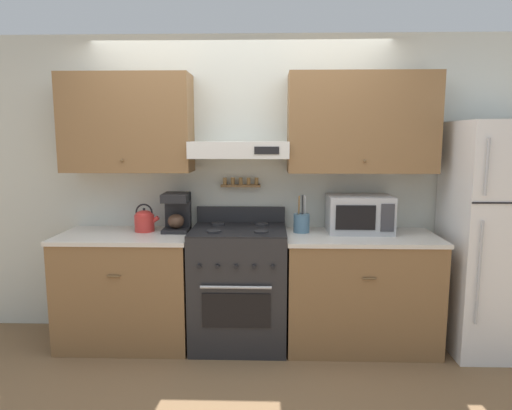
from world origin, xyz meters
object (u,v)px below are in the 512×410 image
stove_range (239,286)px  coffee_maker (177,212)px  utensil_crock (301,223)px  tea_kettle (145,220)px  microwave (359,214)px  refrigerator (493,238)px

stove_range → coffee_maker: 0.80m
coffee_maker → utensil_crock: bearing=-1.7°
tea_kettle → microwave: microwave is taller
utensil_crock → tea_kettle: bearing=-180.0°
stove_range → coffee_maker: bearing=165.8°
microwave → utensil_crock: bearing=-177.9°
tea_kettle → microwave: (1.78, 0.02, 0.06)m
refrigerator → tea_kettle: 2.81m
tea_kettle → stove_range: bearing=-7.3°
refrigerator → coffee_maker: size_ratio=5.69×
microwave → coffee_maker: bearing=179.5°
coffee_maker → utensil_crock: 1.04m
stove_range → microwave: size_ratio=2.13×
stove_range → refrigerator: 2.06m
stove_range → tea_kettle: 0.96m
refrigerator → microwave: (-1.03, 0.15, 0.16)m
refrigerator → coffee_maker: bearing=176.4°
microwave → tea_kettle: bearing=-179.4°
stove_range → coffee_maker: coffee_maker is taller
tea_kettle → microwave: size_ratio=0.45×
microwave → refrigerator: bearing=-8.1°
stove_range → microwave: microwave is taller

